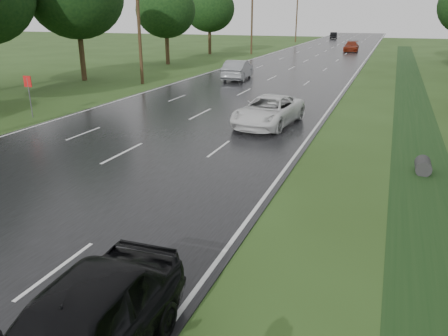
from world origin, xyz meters
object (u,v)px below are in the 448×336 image
Objects in this scene: road_sign at (28,88)px; silver_sedan at (238,70)px; white_pickup at (269,111)px; dark_sedan at (77,334)px.

road_sign is 0.45× the size of silver_sedan.
road_sign reaches higher than white_pickup.
road_sign is at bearing 65.57° from silver_sedan.
silver_sedan is (-6.90, 15.09, 0.10)m from white_pickup.
dark_sedan is 33.35m from silver_sedan.
white_pickup is 16.59m from silver_sedan.
silver_sedan reaches higher than dark_sedan.
dark_sedan reaches higher than white_pickup.
white_pickup is 1.12× the size of dark_sedan.
road_sign is 0.48× the size of dark_sedan.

